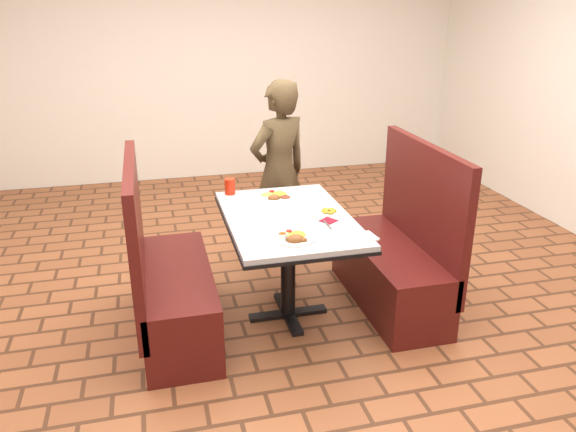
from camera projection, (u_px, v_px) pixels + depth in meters
The scene contains 15 objects.
room at pixel (288, 30), 3.26m from camera, with size 7.00×7.04×2.82m.
dining_table at pixel (288, 230), 3.71m from camera, with size 0.81×1.21×0.75m.
booth_bench_left at pixel (169, 287), 3.65m from camera, with size 0.47×1.20×1.17m.
booth_bench_right at pixel (396, 261), 4.01m from camera, with size 0.47×1.20×1.17m.
diner_person at pixel (279, 173), 4.58m from camera, with size 0.55×0.36×1.51m, color brown.
near_dinner_plate at pixel (294, 236), 3.30m from camera, with size 0.24×0.24×0.07m.
far_dinner_plate at pixel (276, 195), 4.00m from camera, with size 0.26×0.26×0.07m.
plantain_plate at pixel (329, 212), 3.72m from camera, with size 0.17×0.17×0.03m.
maroon_napkin at pixel (328, 221), 3.60m from camera, with size 0.09×0.09×0.00m, color maroon.
spoon_utensil at pixel (328, 225), 3.52m from camera, with size 0.01×0.14×0.00m, color silver.
red_tumbler at pixel (230, 186), 4.08m from camera, with size 0.08×0.08×0.11m, color red.
paper_napkin at pixel (361, 237), 3.33m from camera, with size 0.18×0.14×0.01m, color white.
knife_utensil at pixel (297, 237), 3.32m from camera, with size 0.01×0.18×0.00m, color silver.
fork_utensil at pixel (291, 238), 3.32m from camera, with size 0.01×0.15×0.00m, color silver.
lettuce_shreds at pixel (292, 212), 3.74m from camera, with size 0.28×0.32×0.00m, color #93C14D, non-canonical shape.
Camera 1 is at (-0.84, -3.32, 2.08)m, focal length 35.00 mm.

